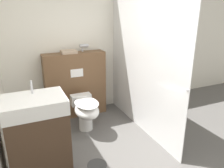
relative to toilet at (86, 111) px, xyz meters
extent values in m
cube|color=silver|center=(0.13, 0.83, 0.90)|extent=(8.00, 0.06, 2.50)
cube|color=brown|center=(0.02, 0.63, 0.24)|extent=(1.08, 0.28, 1.17)
cube|color=white|center=(0.02, 0.49, 0.50)|extent=(0.22, 0.01, 0.14)
cube|color=silver|center=(0.85, -0.25, 0.69)|extent=(0.01, 2.10, 2.08)
sphere|color=#B2B2B7|center=(0.85, -1.27, 0.65)|extent=(0.04, 0.04, 0.04)
cylinder|color=white|center=(0.00, 0.03, -0.17)|extent=(0.22, 0.22, 0.36)
ellipsoid|color=white|center=(0.00, -0.06, 0.03)|extent=(0.37, 0.53, 0.24)
ellipsoid|color=white|center=(0.00, -0.06, 0.16)|extent=(0.36, 0.52, 0.02)
cube|color=white|center=(0.00, 0.26, 0.09)|extent=(0.34, 0.15, 0.18)
cube|color=#473323|center=(-0.80, -0.87, 0.09)|extent=(0.61, 0.48, 0.89)
cube|color=white|center=(-0.80, -0.87, 0.61)|extent=(0.62, 0.49, 0.15)
cylinder|color=silver|center=(-0.80, -0.74, 0.76)|extent=(0.02, 0.02, 0.14)
cylinder|color=#B7B7BC|center=(0.22, 0.67, 0.92)|extent=(0.15, 0.06, 0.06)
cone|color=#B7B7BC|center=(0.30, 0.67, 0.92)|extent=(0.03, 0.05, 0.05)
cylinder|color=#B7B7BC|center=(0.19, 0.67, 0.87)|extent=(0.03, 0.03, 0.09)
cube|color=tan|center=(-0.07, 0.61, 0.85)|extent=(0.26, 0.20, 0.05)
cylinder|color=#2D2D2D|center=(-0.28, -1.26, -0.03)|extent=(0.21, 0.21, 0.01)
camera|label=1|loc=(-0.91, -3.06, 1.53)|focal=35.00mm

